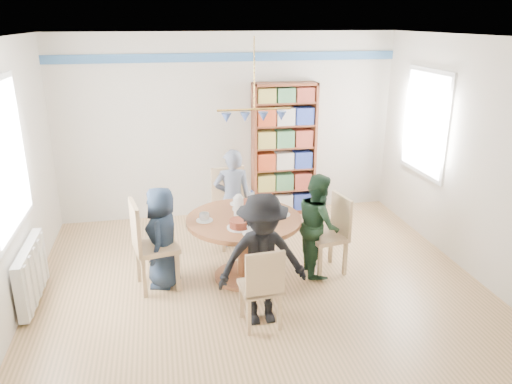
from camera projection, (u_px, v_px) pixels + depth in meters
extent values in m
plane|color=tan|center=(263.00, 294.00, 5.50)|extent=(5.00, 5.00, 0.00)
plane|color=white|center=(264.00, 38.00, 4.60)|extent=(5.00, 5.00, 0.00)
plane|color=beige|center=(229.00, 127.00, 7.37)|extent=(5.00, 0.00, 5.00)
plane|color=beige|center=(358.00, 311.00, 2.73)|extent=(5.00, 0.00, 5.00)
plane|color=beige|center=(485.00, 164.00, 5.51)|extent=(0.00, 5.00, 5.00)
cube|color=#366294|center=(227.00, 57.00, 7.02)|extent=(5.00, 0.02, 0.12)
cube|color=white|center=(5.00, 158.00, 4.79)|extent=(0.03, 1.32, 1.52)
cube|color=white|center=(7.00, 158.00, 4.79)|extent=(0.01, 1.20, 1.40)
cube|color=white|center=(426.00, 123.00, 6.64)|extent=(0.03, 1.12, 1.42)
cube|color=white|center=(424.00, 123.00, 6.64)|extent=(0.01, 1.00, 1.30)
cylinder|color=gold|center=(254.00, 73.00, 5.19)|extent=(0.01, 0.01, 0.75)
cylinder|color=gold|center=(254.00, 109.00, 5.31)|extent=(0.80, 0.02, 0.02)
cone|color=#3A57A5|center=(226.00, 118.00, 5.29)|extent=(0.11, 0.11, 0.10)
cone|color=#3A57A5|center=(245.00, 117.00, 5.32)|extent=(0.11, 0.11, 0.10)
cone|color=#3A57A5|center=(263.00, 117.00, 5.36)|extent=(0.11, 0.11, 0.10)
cone|color=#3A57A5|center=(281.00, 116.00, 5.40)|extent=(0.11, 0.11, 0.10)
cube|color=silver|center=(31.00, 273.00, 5.22)|extent=(0.10, 1.00, 0.60)
cube|color=silver|center=(29.00, 292.00, 4.86)|extent=(0.02, 0.06, 0.56)
cube|color=silver|center=(33.00, 282.00, 5.04)|extent=(0.02, 0.06, 0.56)
cube|color=silver|center=(37.00, 272.00, 5.23)|extent=(0.02, 0.06, 0.56)
cube|color=silver|center=(41.00, 264.00, 5.41)|extent=(0.02, 0.06, 0.56)
cube|color=silver|center=(45.00, 256.00, 5.60)|extent=(0.02, 0.06, 0.56)
cylinder|color=brown|center=(244.00, 220.00, 5.61)|extent=(1.30, 1.30, 0.05)
cylinder|color=brown|center=(244.00, 250.00, 5.73)|extent=(0.16, 0.16, 0.70)
cylinder|color=brown|center=(244.00, 275.00, 5.84)|extent=(0.70, 0.70, 0.04)
cube|color=tan|center=(156.00, 247.00, 5.49)|extent=(0.53, 0.53, 0.05)
cube|color=tan|center=(135.00, 227.00, 5.33)|extent=(0.13, 0.45, 0.54)
cube|color=tan|center=(178.00, 272.00, 5.48)|extent=(0.05, 0.05, 0.47)
cube|color=tan|center=(170.00, 258.00, 5.80)|extent=(0.05, 0.05, 0.47)
cube|color=tan|center=(144.00, 278.00, 5.35)|extent=(0.05, 0.05, 0.47)
cube|color=tan|center=(138.00, 263.00, 5.67)|extent=(0.05, 0.05, 0.47)
cube|color=tan|center=(326.00, 237.00, 5.85)|extent=(0.48, 0.48, 0.05)
cube|color=tan|center=(341.00, 215.00, 5.84)|extent=(0.12, 0.41, 0.49)
cube|color=tan|center=(306.00, 251.00, 6.02)|extent=(0.05, 0.05, 0.42)
cube|color=tan|center=(320.00, 263.00, 5.72)|extent=(0.05, 0.05, 0.42)
cube|color=tan|center=(331.00, 247.00, 6.13)|extent=(0.05, 0.05, 0.42)
cube|color=tan|center=(345.00, 258.00, 5.84)|extent=(0.05, 0.05, 0.42)
cube|color=tan|center=(233.00, 210.00, 6.55)|extent=(0.51, 0.51, 0.05)
cube|color=tan|center=(228.00, 186.00, 6.64)|extent=(0.45, 0.11, 0.54)
cube|color=tan|center=(223.00, 235.00, 6.41)|extent=(0.05, 0.05, 0.46)
cube|color=tan|center=(250.00, 231.00, 6.53)|extent=(0.05, 0.05, 0.46)
cube|color=tan|center=(216.00, 225.00, 6.74)|extent=(0.05, 0.05, 0.46)
cube|color=tan|center=(242.00, 221.00, 6.85)|extent=(0.05, 0.05, 0.46)
cube|color=tan|center=(260.00, 287.00, 4.83)|extent=(0.40, 0.40, 0.05)
cube|color=tan|center=(265.00, 275.00, 4.60)|extent=(0.38, 0.06, 0.45)
cube|color=tan|center=(270.00, 296.00, 5.08)|extent=(0.04, 0.04, 0.39)
cube|color=tan|center=(241.00, 300.00, 5.00)|extent=(0.04, 0.04, 0.39)
cube|color=tan|center=(280.00, 312.00, 4.80)|extent=(0.04, 0.04, 0.39)
cube|color=tan|center=(249.00, 317.00, 4.72)|extent=(0.04, 0.04, 0.39)
imported|color=#1B273B|center=(162.00, 237.00, 5.51)|extent=(0.48, 0.63, 1.16)
imported|color=black|center=(318.00, 224.00, 5.79)|extent=(0.49, 0.61, 1.21)
imported|color=gray|center=(233.00, 199.00, 6.44)|extent=(0.50, 0.34, 1.32)
imported|color=black|center=(262.00, 260.00, 4.79)|extent=(0.88, 0.52, 1.34)
cube|color=maroon|center=(254.00, 152.00, 7.40)|extent=(0.04, 0.29, 2.00)
cube|color=maroon|center=(313.00, 149.00, 7.56)|extent=(0.04, 0.29, 2.00)
cube|color=maroon|center=(285.00, 84.00, 7.16)|extent=(0.95, 0.29, 0.04)
cube|color=maroon|center=(283.00, 210.00, 7.80)|extent=(0.95, 0.29, 0.06)
cube|color=maroon|center=(282.00, 148.00, 7.60)|extent=(0.95, 0.02, 2.00)
cube|color=maroon|center=(283.00, 189.00, 7.68)|extent=(0.89, 0.27, 0.02)
cube|color=maroon|center=(283.00, 168.00, 7.57)|extent=(0.89, 0.27, 0.02)
cube|color=maroon|center=(284.00, 147.00, 7.46)|extent=(0.89, 0.27, 0.02)
cube|color=maroon|center=(284.00, 125.00, 7.36)|extent=(0.89, 0.27, 0.02)
cube|color=maroon|center=(285.00, 102.00, 7.25)|extent=(0.89, 0.27, 0.02)
cube|color=#A63919|center=(265.00, 203.00, 7.68)|extent=(0.26, 0.21, 0.25)
cube|color=silver|center=(283.00, 201.00, 7.73)|extent=(0.26, 0.21, 0.25)
cube|color=navy|center=(301.00, 200.00, 7.78)|extent=(0.26, 0.21, 0.25)
cube|color=#AC9E45|center=(265.00, 182.00, 7.57)|extent=(0.26, 0.21, 0.25)
cube|color=#407348|center=(284.00, 181.00, 7.62)|extent=(0.26, 0.21, 0.25)
cube|color=maroon|center=(302.00, 180.00, 7.67)|extent=(0.26, 0.21, 0.25)
cube|color=#A63919|center=(265.00, 161.00, 7.46)|extent=(0.26, 0.21, 0.25)
cube|color=silver|center=(284.00, 160.00, 7.51)|extent=(0.26, 0.21, 0.25)
cube|color=navy|center=(302.00, 159.00, 7.56)|extent=(0.26, 0.21, 0.25)
cube|color=#AC9E45|center=(266.00, 139.00, 7.35)|extent=(0.26, 0.21, 0.25)
cube|color=#407348|center=(284.00, 138.00, 7.40)|extent=(0.26, 0.21, 0.25)
cube|color=maroon|center=(303.00, 138.00, 7.45)|extent=(0.26, 0.21, 0.25)
cube|color=#A63919|center=(266.00, 117.00, 7.24)|extent=(0.26, 0.21, 0.25)
cube|color=silver|center=(285.00, 116.00, 7.29)|extent=(0.26, 0.21, 0.25)
cube|color=navy|center=(304.00, 115.00, 7.34)|extent=(0.26, 0.21, 0.25)
cube|color=#AC9E45|center=(266.00, 95.00, 7.14)|extent=(0.26, 0.21, 0.21)
cube|color=#407348|center=(285.00, 95.00, 7.19)|extent=(0.26, 0.21, 0.21)
cube|color=maroon|center=(304.00, 94.00, 7.24)|extent=(0.26, 0.21, 0.21)
cylinder|color=white|center=(239.00, 206.00, 5.63)|extent=(0.11, 0.11, 0.22)
sphere|color=white|center=(239.00, 197.00, 5.59)|extent=(0.08, 0.08, 0.08)
cylinder|color=silver|center=(252.00, 203.00, 5.68)|extent=(0.06, 0.06, 0.26)
cylinder|color=#3A57A5|center=(252.00, 191.00, 5.64)|extent=(0.03, 0.03, 0.03)
cylinder|color=white|center=(244.00, 209.00, 5.85)|extent=(0.28, 0.28, 0.01)
cylinder|color=maroon|center=(244.00, 205.00, 5.83)|extent=(0.22, 0.22, 0.08)
cylinder|color=white|center=(240.00, 227.00, 5.33)|extent=(0.28, 0.28, 0.01)
cylinder|color=maroon|center=(240.00, 223.00, 5.31)|extent=(0.22, 0.22, 0.08)
cylinder|color=white|center=(204.00, 220.00, 5.52)|extent=(0.18, 0.18, 0.01)
imported|color=white|center=(204.00, 217.00, 5.51)|extent=(0.11, 0.11, 0.09)
cylinder|color=white|center=(282.00, 214.00, 5.68)|extent=(0.18, 0.18, 0.01)
imported|color=white|center=(282.00, 211.00, 5.67)|extent=(0.09, 0.09, 0.09)
cylinder|color=white|center=(238.00, 204.00, 6.01)|extent=(0.18, 0.18, 0.01)
imported|color=white|center=(238.00, 201.00, 6.00)|extent=(0.11, 0.11, 0.09)
cylinder|color=white|center=(251.00, 233.00, 5.19)|extent=(0.18, 0.18, 0.01)
imported|color=white|center=(251.00, 230.00, 5.18)|extent=(0.09, 0.09, 0.09)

